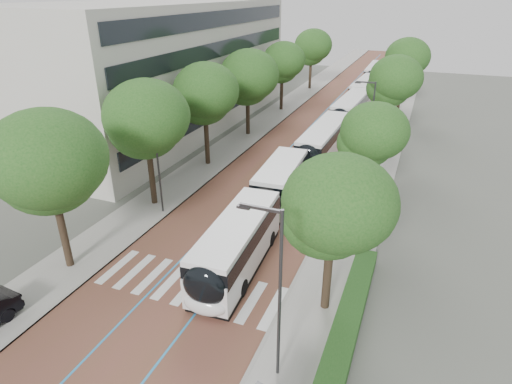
# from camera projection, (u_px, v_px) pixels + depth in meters

# --- Properties ---
(ground) EXTENTS (160.00, 160.00, 0.00)m
(ground) POSITION_uv_depth(u_px,v_px,m) (178.00, 296.00, 23.42)
(ground) COLOR #51544C
(ground) RESTS_ON ground
(road) EXTENTS (11.00, 140.00, 0.02)m
(road) POSITION_uv_depth(u_px,v_px,m) (334.00, 115.00, 57.00)
(road) COLOR brown
(road) RESTS_ON ground
(sidewalk_left) EXTENTS (4.00, 140.00, 0.12)m
(sidewalk_left) POSITION_uv_depth(u_px,v_px,m) (281.00, 109.00, 59.48)
(sidewalk_left) COLOR #999690
(sidewalk_left) RESTS_ON ground
(sidewalk_right) EXTENTS (4.00, 140.00, 0.12)m
(sidewalk_right) POSITION_uv_depth(u_px,v_px,m) (393.00, 121.00, 54.48)
(sidewalk_right) COLOR #999690
(sidewalk_right) RESTS_ON ground
(kerb_left) EXTENTS (0.20, 140.00, 0.14)m
(kerb_left) POSITION_uv_depth(u_px,v_px,m) (294.00, 111.00, 58.85)
(kerb_left) COLOR gray
(kerb_left) RESTS_ON ground
(kerb_right) EXTENTS (0.20, 140.00, 0.14)m
(kerb_right) POSITION_uv_depth(u_px,v_px,m) (377.00, 119.00, 55.12)
(kerb_right) COLOR gray
(kerb_right) RESTS_ON ground
(zebra_crossing) EXTENTS (10.55, 3.60, 0.01)m
(zebra_crossing) POSITION_uv_depth(u_px,v_px,m) (190.00, 286.00, 24.18)
(zebra_crossing) COLOR silver
(zebra_crossing) RESTS_ON ground
(lane_line_left) EXTENTS (0.12, 126.00, 0.01)m
(lane_line_left) POSITION_uv_depth(u_px,v_px,m) (323.00, 114.00, 57.53)
(lane_line_left) COLOR #2784C5
(lane_line_left) RESTS_ON road
(lane_line_right) EXTENTS (0.12, 126.00, 0.01)m
(lane_line_right) POSITION_uv_depth(u_px,v_px,m) (346.00, 116.00, 56.46)
(lane_line_right) COLOR #2784C5
(lane_line_right) RESTS_ON road
(office_building) EXTENTS (18.11, 40.00, 14.00)m
(office_building) POSITION_uv_depth(u_px,v_px,m) (154.00, 66.00, 50.41)
(office_building) COLOR #AAA79E
(office_building) RESTS_ON ground
(hedge) EXTENTS (1.20, 14.00, 0.80)m
(hedge) POSITION_uv_depth(u_px,v_px,m) (344.00, 333.00, 20.17)
(hedge) COLOR #193F15
(hedge) RESTS_ON sidewalk_right
(streetlight_near) EXTENTS (1.82, 0.20, 8.00)m
(streetlight_near) POSITION_uv_depth(u_px,v_px,m) (276.00, 284.00, 16.63)
(streetlight_near) COLOR #313134
(streetlight_near) RESTS_ON sidewalk_right
(streetlight_far) EXTENTS (1.82, 0.20, 8.00)m
(streetlight_far) POSITION_uv_depth(u_px,v_px,m) (369.00, 120.00, 37.62)
(streetlight_far) COLOR #313134
(streetlight_far) RESTS_ON sidewalk_right
(lamp_post_left) EXTENTS (0.14, 0.14, 8.00)m
(lamp_post_left) POSITION_uv_depth(u_px,v_px,m) (158.00, 161.00, 30.40)
(lamp_post_left) COLOR #313134
(lamp_post_left) RESTS_ON sidewalk_left
(trees_left) EXTENTS (6.48, 61.16, 9.17)m
(trees_left) POSITION_uv_depth(u_px,v_px,m) (232.00, 85.00, 43.36)
(trees_left) COLOR black
(trees_left) RESTS_ON ground
(trees_right) EXTENTS (5.63, 47.50, 9.22)m
(trees_right) POSITION_uv_depth(u_px,v_px,m) (386.00, 100.00, 37.69)
(trees_right) COLOR black
(trees_right) RESTS_ON ground
(lead_bus) EXTENTS (3.49, 18.50, 3.20)m
(lead_bus) POSITION_uv_depth(u_px,v_px,m) (258.00, 215.00, 28.33)
(lead_bus) COLOR black
(lead_bus) RESTS_ON ground
(bus_queued_0) EXTENTS (2.81, 12.45, 3.20)m
(bus_queued_0) POSITION_uv_depth(u_px,v_px,m) (323.00, 143.00, 41.84)
(bus_queued_0) COLOR silver
(bus_queued_0) RESTS_ON ground
(bus_queued_1) EXTENTS (3.05, 12.49, 3.20)m
(bus_queued_1) POSITION_uv_depth(u_px,v_px,m) (350.00, 110.00, 52.94)
(bus_queued_1) COLOR silver
(bus_queued_1) RESTS_ON ground
(bus_queued_2) EXTENTS (3.09, 12.50, 3.20)m
(bus_queued_2) POSITION_uv_depth(u_px,v_px,m) (365.00, 91.00, 63.13)
(bus_queued_2) COLOR silver
(bus_queued_2) RESTS_ON ground
(bus_queued_3) EXTENTS (2.71, 12.43, 3.20)m
(bus_queued_3) POSITION_uv_depth(u_px,v_px,m) (375.00, 74.00, 75.26)
(bus_queued_3) COLOR silver
(bus_queued_3) RESTS_ON ground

